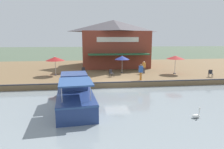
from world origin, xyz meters
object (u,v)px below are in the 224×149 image
Objects in this scene: waterfront_restaurant at (114,43)px; motorboat_mid_row at (75,93)px; cafe_chair_under_first_umbrella at (84,70)px; person_near_entrance at (144,66)px; swan at (196,116)px; tree_downstream_bank at (115,36)px; patio_umbrella_mid_patio_left at (175,57)px; cafe_chair_far_corner_seat at (211,73)px; person_mid_patio at (141,70)px; cafe_chair_beside_entrance at (111,73)px; patio_umbrella_mid_patio_right at (55,59)px; patio_umbrella_by_entrance at (122,58)px.

motorboat_mid_row is at bearing -16.99° from waterfront_restaurant.
cafe_chair_under_first_umbrella is 0.53× the size of person_near_entrance.
swan is 24.89m from tree_downstream_bank.
tree_downstream_bank is (-2.32, 0.54, 1.17)m from waterfront_restaurant.
tree_downstream_bank is (-20.36, 6.05, 4.67)m from motorboat_mid_row.
tree_downstream_bank is at bearing -151.04° from patio_umbrella_mid_patio_left.
person_mid_patio is at bearing -85.77° from cafe_chair_far_corner_seat.
cafe_chair_beside_entrance is at bearing -161.64° from swan.
patio_umbrella_mid_patio_right is 1.31× the size of person_mid_patio.
cafe_chair_beside_entrance is 0.10× the size of motorboat_mid_row.
waterfront_restaurant is at bearing -174.06° from person_mid_patio.
swan is at bearing 63.58° from motorboat_mid_row.
patio_umbrella_by_entrance is (-1.38, -6.68, -0.10)m from patio_umbrella_mid_patio_left.
swan is at bearing 6.01° from waterfront_restaurant.
tree_downstream_bank reaches higher than cafe_chair_under_first_umbrella.
patio_umbrella_mid_patio_left is 13.96m from swan.
patio_umbrella_by_entrance reaches higher than cafe_chair_far_corner_seat.
cafe_chair_beside_entrance is 4.86m from person_near_entrance.
patio_umbrella_mid_patio_left is 1.47× the size of person_near_entrance.
cafe_chair_far_corner_seat is (4.19, 9.82, -1.53)m from patio_umbrella_by_entrance.
patio_umbrella_mid_patio_left is at bearing 28.96° from tree_downstream_bank.
patio_umbrella_mid_patio_right is at bearing -105.13° from cafe_chair_beside_entrance.
person_near_entrance is 0.22× the size of tree_downstream_bank.
cafe_chair_beside_entrance is at bearing 154.43° from motorboat_mid_row.
cafe_chair_beside_entrance is (-1.76, -11.56, 0.00)m from cafe_chair_far_corner_seat.
swan is (9.55, 1.02, -1.50)m from person_mid_patio.
waterfront_restaurant is 9.16m from person_near_entrance.
patio_umbrella_mid_patio_right is 0.28× the size of motorboat_mid_row.
person_near_entrance is at bearing 159.34° from person_mid_patio.
person_near_entrance is (0.60, 7.78, 0.52)m from cafe_chair_under_first_umbrella.
cafe_chair_under_first_umbrella is at bearing -32.81° from waterfront_restaurant.
tree_downstream_bank is at bearing 151.25° from cafe_chair_under_first_umbrella.
tree_downstream_bank is (-9.97, 5.47, 4.49)m from cafe_chair_under_first_umbrella.
person_near_entrance is 2.33× the size of swan.
swan is at bearing 37.78° from patio_umbrella_mid_patio_right.
patio_umbrella_mid_patio_left is 6.55m from person_mid_patio.
waterfront_restaurant is at bearing -13.11° from tree_downstream_bank.
patio_umbrella_mid_patio_left reaches higher than person_near_entrance.
patio_umbrella_by_entrance is at bearing -101.70° from patio_umbrella_mid_patio_left.
cafe_chair_under_first_umbrella is 7.82m from person_near_entrance.
cafe_chair_under_first_umbrella is at bearing -153.12° from swan.
person_near_entrance is (-0.69, -3.92, -1.11)m from patio_umbrella_mid_patio_left.
swan is at bearing 26.88° from cafe_chair_under_first_umbrella.
person_near_entrance is at bearing 139.52° from motorboat_mid_row.
cafe_chair_far_corner_seat is 0.48× the size of person_mid_patio.
waterfront_restaurant is at bearing 134.35° from patio_umbrella_mid_patio_right.
patio_umbrella_by_entrance is 1.29× the size of person_mid_patio.
patio_umbrella_mid_patio_left reaches higher than patio_umbrella_by_entrance.
tree_downstream_bank is (-11.25, -6.23, 2.87)m from patio_umbrella_mid_patio_left.
cafe_chair_beside_entrance is at bearing -9.42° from waterfront_restaurant.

